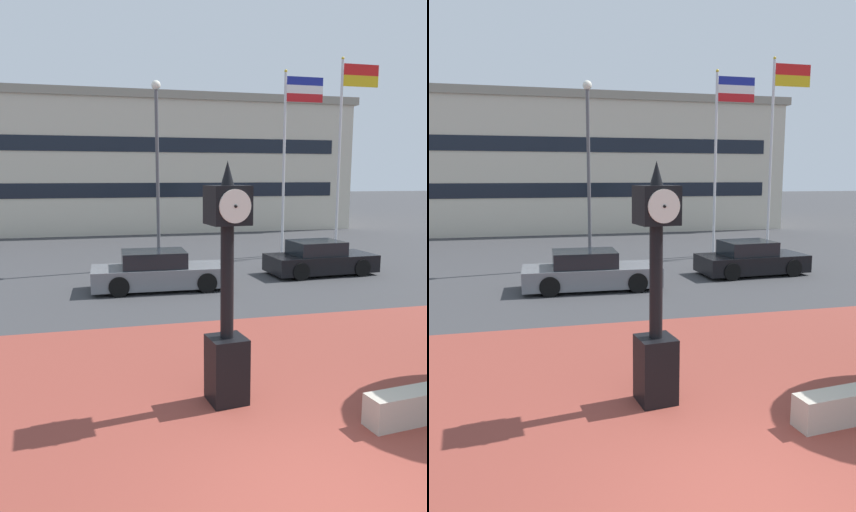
% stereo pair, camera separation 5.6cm
% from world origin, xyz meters
% --- Properties ---
extents(ground_plane, '(200.00, 200.00, 0.00)m').
position_xyz_m(ground_plane, '(0.00, 0.00, 0.00)').
color(ground_plane, '#38383A').
extents(plaza_brick_paving, '(44.00, 11.38, 0.01)m').
position_xyz_m(plaza_brick_paving, '(0.00, 1.69, 0.00)').
color(plaza_brick_paving, brown).
rests_on(plaza_brick_paving, ground).
extents(street_clock, '(0.67, 0.73, 3.94)m').
position_xyz_m(street_clock, '(-0.48, 2.86, 1.69)').
color(street_clock, black).
rests_on(street_clock, ground).
extents(car_street_near, '(4.50, 1.94, 1.28)m').
position_xyz_m(car_street_near, '(-0.46, 11.34, 0.57)').
color(car_street_near, slate).
rests_on(car_street_near, ground).
extents(car_street_mid, '(4.13, 2.06, 1.28)m').
position_xyz_m(car_street_mid, '(5.77, 12.39, 0.57)').
color(car_street_mid, black).
rests_on(car_street_mid, ground).
extents(flagpole_primary, '(1.88, 0.14, 8.35)m').
position_xyz_m(flagpole_primary, '(6.31, 16.92, 5.11)').
color(flagpole_primary, silver).
rests_on(flagpole_primary, ground).
extents(flagpole_secondary, '(1.91, 0.14, 9.02)m').
position_xyz_m(flagpole_secondary, '(9.04, 16.92, 5.45)').
color(flagpole_secondary, silver).
rests_on(flagpole_secondary, ground).
extents(civic_building, '(31.40, 13.82, 8.87)m').
position_xyz_m(civic_building, '(-0.48, 33.47, 4.45)').
color(civic_building, beige).
rests_on(civic_building, ground).
extents(street_lamp_post, '(0.36, 0.36, 7.32)m').
position_xyz_m(street_lamp_post, '(0.04, 15.17, 4.42)').
color(street_lamp_post, '#4C4C51').
rests_on(street_lamp_post, ground).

